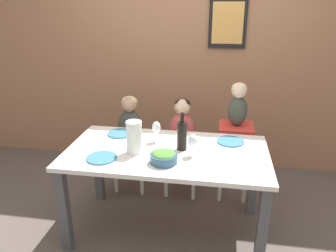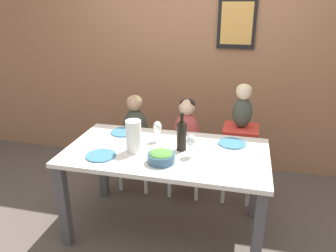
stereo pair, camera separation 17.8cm
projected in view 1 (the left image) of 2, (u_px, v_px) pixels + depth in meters
The scene contains 17 objects.
ground_plane at pixel (167, 228), 2.82m from camera, with size 14.00×14.00×0.00m, color #564C47.
wall_back at pixel (187, 48), 3.55m from camera, with size 10.00×0.09×2.70m.
dining_table at pixel (167, 162), 2.59m from camera, with size 1.57×0.84×0.74m.
chair_far_left at pixel (132, 155), 3.33m from camera, with size 0.37×0.36×0.44m.
chair_far_center at pixel (182, 158), 3.25m from camera, with size 0.37×0.36×0.44m.
chair_right_highchair at pixel (235, 144), 3.10m from camera, with size 0.32×0.31×0.75m.
person_child_left at pixel (130, 123), 3.21m from camera, with size 0.25×0.18×0.54m.
person_child_center at pixel (182, 126), 3.13m from camera, with size 0.25×0.18×0.54m.
person_baby_right at pixel (238, 102), 2.96m from camera, with size 0.18×0.14×0.40m.
wine_bottle at pixel (182, 135), 2.53m from camera, with size 0.08×0.08×0.30m.
paper_towel_roll at pixel (134, 137), 2.47m from camera, with size 0.12×0.12×0.25m.
wine_glass_near at pixel (193, 141), 2.43m from camera, with size 0.07×0.07×0.17m.
wine_glass_far at pixel (156, 128), 2.67m from camera, with size 0.07×0.07×0.17m.
salad_bowl_large at pixel (164, 157), 2.35m from camera, with size 0.20×0.20×0.09m.
dinner_plate_front_left at pixel (102, 158), 2.42m from camera, with size 0.23×0.23×0.01m.
dinner_plate_back_left at pixel (121, 133), 2.86m from camera, with size 0.23×0.23×0.01m.
dinner_plate_back_right at pixel (231, 141), 2.70m from camera, with size 0.23×0.23×0.01m.
Camera 1 is at (0.38, -2.28, 1.84)m, focal length 35.00 mm.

